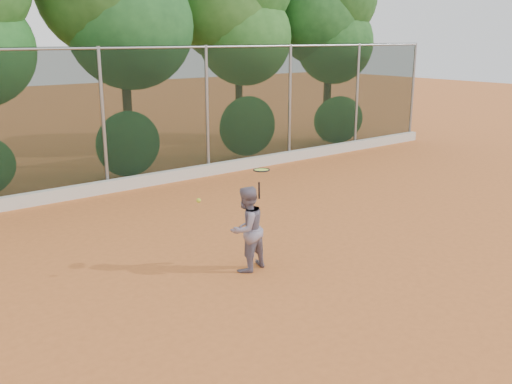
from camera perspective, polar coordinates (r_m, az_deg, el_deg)
ground at (r=9.05m, az=3.95°, el=-8.99°), size 80.00×80.00×0.00m
concrete_curb at (r=14.51m, az=-14.31°, el=0.58°), size 24.00×0.20×0.30m
tennis_player at (r=9.24m, az=-0.94°, el=-3.72°), size 0.78×0.66×1.41m
chainlink_fence at (r=14.35m, az=-15.06°, el=7.34°), size 24.09×0.09×3.50m
foliage_backdrop at (r=15.91m, az=-20.57°, el=16.84°), size 23.70×3.63×7.55m
tennis_racket at (r=9.04m, az=0.52°, el=1.97°), size 0.28×0.29×0.50m
tennis_ball_in_flight at (r=8.79m, az=-5.76°, el=-0.84°), size 0.07×0.07×0.07m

